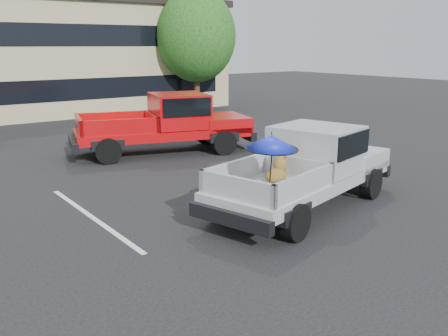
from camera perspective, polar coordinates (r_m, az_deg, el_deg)
The scene contains 8 objects.
ground at distance 11.33m, azimuth 3.37°, elevation -5.38°, with size 90.00×90.00×0.00m, color black.
stripe_left at distance 11.54m, azimuth -14.82°, elevation -5.46°, with size 0.12×5.00×0.01m, color silver.
stripe_right at distance 14.67m, azimuth 7.43°, elevation -0.95°, with size 0.12×5.00×0.01m, color silver.
motel_building at distance 30.52m, azimuth -19.88°, elevation 12.12°, with size 20.40×8.40×6.30m.
tree_right at distance 28.94m, azimuth -3.18°, elevation 14.84°, with size 4.46×4.46×6.78m.
tree_back at distance 34.69m, azimuth -15.03°, elevation 14.59°, with size 4.68×4.68×7.11m.
silver_pickup at distance 11.91m, azimuth 9.88°, elevation 0.66°, with size 6.00×3.32×2.06m.
red_pickup at distance 17.75m, azimuth -5.73°, elevation 5.41°, with size 6.64×3.80×2.07m.
Camera 1 is at (-6.85, -8.21, 3.74)m, focal length 40.00 mm.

